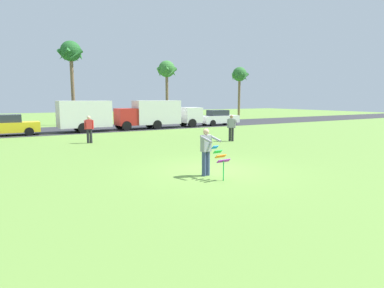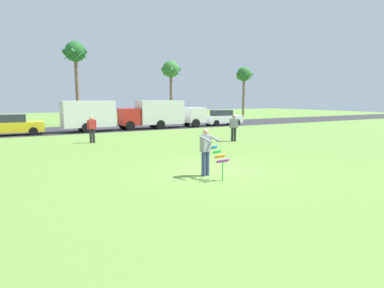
# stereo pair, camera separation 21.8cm
# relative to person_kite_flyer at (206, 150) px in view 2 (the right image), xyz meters

# --- Properties ---
(ground_plane) EXTENTS (120.00, 120.00, 0.00)m
(ground_plane) POSITION_rel_person_kite_flyer_xyz_m (0.73, 0.52, -0.95)
(ground_plane) COLOR olive
(road_strip) EXTENTS (120.00, 8.00, 0.01)m
(road_strip) POSITION_rel_person_kite_flyer_xyz_m (0.73, 20.73, -0.95)
(road_strip) COLOR #2D2D33
(road_strip) RESTS_ON ground
(person_kite_flyer) EXTENTS (0.62, 0.71, 1.73)m
(person_kite_flyer) POSITION_rel_person_kite_flyer_xyz_m (0.00, 0.00, 0.00)
(person_kite_flyer) COLOR #384772
(person_kite_flyer) RESTS_ON ground
(kite_held) EXTENTS (0.52, 0.65, 1.16)m
(kite_held) POSITION_rel_person_kite_flyer_xyz_m (0.11, -0.74, -0.16)
(kite_held) COLOR blue
(kite_held) RESTS_ON ground
(parked_car_yellow) EXTENTS (4.23, 1.90, 1.60)m
(parked_car_yellow) POSITION_rel_person_kite_flyer_xyz_m (-5.97, 18.33, -0.18)
(parked_car_yellow) COLOR yellow
(parked_car_yellow) RESTS_ON ground
(parked_truck_red_cab) EXTENTS (6.74, 2.22, 2.62)m
(parked_truck_red_cab) POSITION_rel_person_kite_flyer_xyz_m (0.45, 18.33, 0.46)
(parked_truck_red_cab) COLOR #B2231E
(parked_truck_red_cab) RESTS_ON ground
(parked_truck_white_box) EXTENTS (6.73, 2.19, 2.62)m
(parked_truck_white_box) POSITION_rel_person_kite_flyer_xyz_m (7.09, 18.33, 0.46)
(parked_truck_white_box) COLOR silver
(parked_truck_white_box) RESTS_ON ground
(parked_car_white) EXTENTS (4.23, 1.90, 1.60)m
(parked_car_white) POSITION_rel_person_kite_flyer_xyz_m (13.41, 18.33, -0.18)
(parked_car_white) COLOR white
(parked_car_white) RESTS_ON ground
(palm_tree_right_near) EXTENTS (2.58, 2.71, 8.72)m
(palm_tree_right_near) POSITION_rel_person_kite_flyer_xyz_m (0.24, 26.29, 6.34)
(palm_tree_right_near) COLOR brown
(palm_tree_right_near) RESTS_ON ground
(palm_tree_centre_far) EXTENTS (2.58, 2.71, 7.59)m
(palm_tree_centre_far) POSITION_rel_person_kite_flyer_xyz_m (12.13, 28.10, 5.29)
(palm_tree_centre_far) COLOR brown
(palm_tree_centre_far) RESTS_ON ground
(palm_tree_far_left) EXTENTS (2.58, 2.71, 7.44)m
(palm_tree_far_left) POSITION_rel_person_kite_flyer_xyz_m (24.50, 28.84, 5.15)
(palm_tree_far_left) COLOR brown
(palm_tree_far_left) RESTS_ON ground
(person_walker_near) EXTENTS (0.41, 0.45, 1.73)m
(person_walker_near) POSITION_rel_person_kite_flyer_xyz_m (6.68, 7.30, -0.02)
(person_walker_near) COLOR #26262B
(person_walker_near) RESTS_ON ground
(person_walker_far) EXTENTS (0.57, 0.25, 1.73)m
(person_walker_far) POSITION_rel_person_kite_flyer_xyz_m (-1.64, 11.06, -0.02)
(person_walker_far) COLOR #26262B
(person_walker_far) RESTS_ON ground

